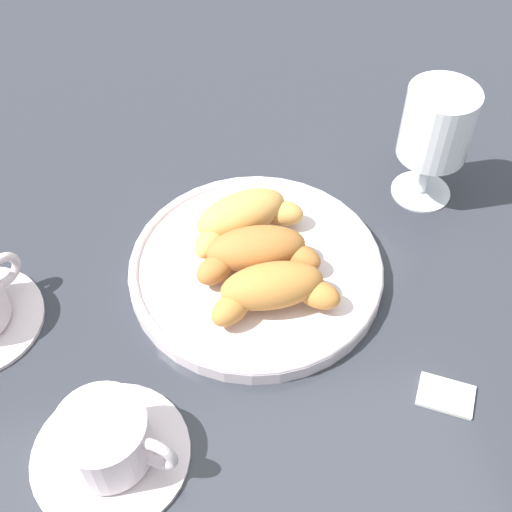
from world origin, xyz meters
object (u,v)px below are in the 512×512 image
(pastry_plate, at_px, (256,268))
(juice_glass_left, at_px, (437,128))
(croissant_large, at_px, (243,217))
(sugar_packet, at_px, (446,394))
(coffee_cup_far, at_px, (108,443))
(croissant_small, at_px, (256,252))
(croissant_extra, at_px, (273,289))

(pastry_plate, xyz_separation_m, juice_glass_left, (-0.21, -0.09, 0.08))
(croissant_large, height_order, sugar_packet, croissant_large)
(croissant_large, relative_size, juice_glass_left, 0.93)
(croissant_large, height_order, juice_glass_left, juice_glass_left)
(croissant_large, bearing_deg, pastry_plate, 97.60)
(juice_glass_left, bearing_deg, croissant_large, 11.36)
(croissant_large, relative_size, sugar_packet, 2.60)
(pastry_plate, relative_size, coffee_cup_far, 1.93)
(croissant_small, height_order, sugar_packet, croissant_small)
(croissant_large, distance_m, juice_glass_left, 0.23)
(croissant_small, distance_m, sugar_packet, 0.22)
(croissant_small, distance_m, croissant_extra, 0.05)
(croissant_small, distance_m, coffee_cup_far, 0.23)
(juice_glass_left, distance_m, sugar_packet, 0.28)
(sugar_packet, bearing_deg, juice_glass_left, -75.67)
(pastry_plate, distance_m, croissant_small, 0.03)
(croissant_large, xyz_separation_m, sugar_packet, (-0.15, 0.22, -0.04))
(coffee_cup_far, relative_size, juice_glass_left, 0.97)
(croissant_small, bearing_deg, coffee_cup_far, 48.39)
(juice_glass_left, bearing_deg, croissant_extra, 35.18)
(croissant_large, height_order, croissant_extra, same)
(juice_glass_left, bearing_deg, croissant_small, 23.93)
(coffee_cup_far, bearing_deg, croissant_small, -131.61)
(coffee_cup_far, bearing_deg, pastry_plate, -131.10)
(croissant_large, relative_size, coffee_cup_far, 0.96)
(coffee_cup_far, bearing_deg, sugar_packet, -178.61)
(juice_glass_left, xyz_separation_m, sugar_packet, (0.06, 0.26, -0.09))
(croissant_large, height_order, coffee_cup_far, croissant_large)
(croissant_large, xyz_separation_m, juice_glass_left, (-0.22, -0.04, 0.05))
(pastry_plate, relative_size, croissant_small, 1.91)
(sugar_packet, bearing_deg, croissant_small, -20.59)
(croissant_large, distance_m, coffee_cup_far, 0.27)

